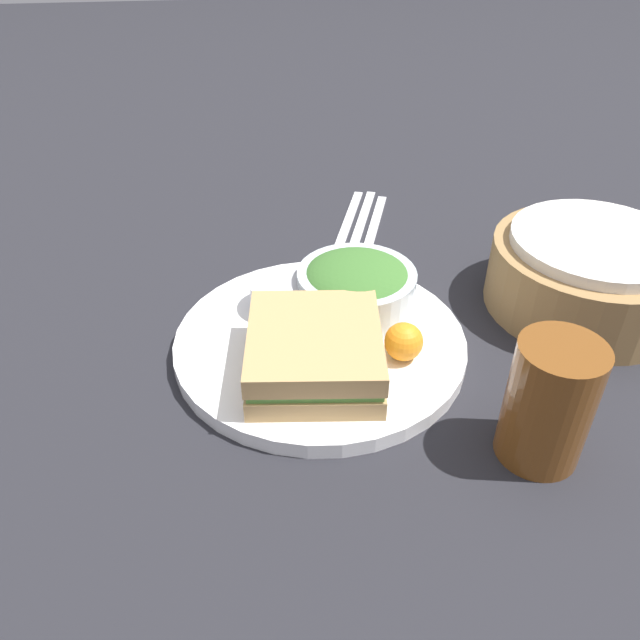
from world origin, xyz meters
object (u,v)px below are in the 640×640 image
object	(u,v)px
fork	(349,218)
spoon	(375,221)
dressing_cup	(281,296)
knife	(362,219)
salad_bowl	(356,284)
sandwich	(315,352)
plate	(320,343)
bread_basket	(589,273)
drink_glass	(549,403)

from	to	relation	value
fork	spoon	size ratio (longest dim) A/B	1.11
dressing_cup	knife	size ratio (longest dim) A/B	0.36
spoon	salad_bowl	bearing A→B (deg)	-177.93
sandwich	salad_bowl	size ratio (longest dim) A/B	1.16
plate	knife	size ratio (longest dim) A/B	1.61
dressing_cup	fork	xyz separation A→B (m)	(-0.22, 0.11, -0.03)
sandwich	fork	size ratio (longest dim) A/B	0.84
bread_basket	fork	xyz separation A→B (m)	(-0.23, -0.22, -0.04)
dressing_cup	bread_basket	distance (m)	0.33
fork	spoon	bearing A→B (deg)	-90.00
salad_bowl	fork	distance (m)	0.23
dressing_cup	bread_basket	bearing A→B (deg)	87.58
sandwich	dressing_cup	size ratio (longest dim) A/B	2.22
knife	spoon	distance (m)	0.02
salad_bowl	bread_basket	size ratio (longest dim) A/B	0.59
fork	knife	xyz separation A→B (m)	(0.01, 0.02, 0.00)
plate	fork	xyz separation A→B (m)	(-0.27, 0.07, -0.01)
bread_basket	sandwich	bearing A→B (deg)	-73.41
sandwich	fork	xyz separation A→B (m)	(-0.32, 0.09, -0.04)
sandwich	fork	world-z (taller)	sandwich
bread_basket	knife	world-z (taller)	bread_basket
salad_bowl	drink_glass	distance (m)	0.23
salad_bowl	knife	distance (m)	0.23
salad_bowl	fork	size ratio (longest dim) A/B	0.72
sandwich	knife	world-z (taller)	sandwich
salad_bowl	spoon	bearing A→B (deg)	163.11
sandwich	dressing_cup	xyz separation A→B (m)	(-0.10, -0.02, -0.01)
plate	sandwich	size ratio (longest dim) A/B	2.02
plate	fork	size ratio (longest dim) A/B	1.69
dressing_cup	spoon	bearing A→B (deg)	145.47
sandwich	drink_glass	world-z (taller)	drink_glass
drink_glass	fork	bearing A→B (deg)	-168.69
sandwich	salad_bowl	distance (m)	0.11
salad_bowl	fork	world-z (taller)	salad_bowl
salad_bowl	spoon	size ratio (longest dim) A/B	0.80
salad_bowl	spoon	xyz separation A→B (m)	(-0.21, 0.06, -0.04)
salad_bowl	bread_basket	distance (m)	0.25
dressing_cup	fork	world-z (taller)	dressing_cup
plate	spoon	world-z (taller)	plate
knife	plate	bearing A→B (deg)	180.00
sandwich	fork	distance (m)	0.34
drink_glass	salad_bowl	bearing A→B (deg)	-150.42
spoon	sandwich	bearing A→B (deg)	177.88
dressing_cup	drink_glass	xyz separation A→B (m)	(0.21, 0.19, 0.02)
drink_glass	spoon	world-z (taller)	drink_glass
drink_glass	spoon	xyz separation A→B (m)	(-0.42, -0.05, -0.05)
knife	spoon	size ratio (longest dim) A/B	1.17
dressing_cup	spoon	xyz separation A→B (m)	(-0.21, 0.14, -0.03)
plate	dressing_cup	xyz separation A→B (m)	(-0.05, -0.03, 0.02)
spoon	fork	bearing A→B (deg)	90.00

